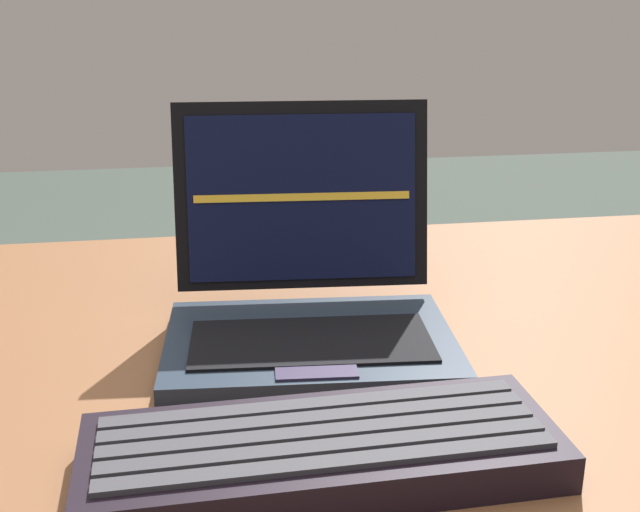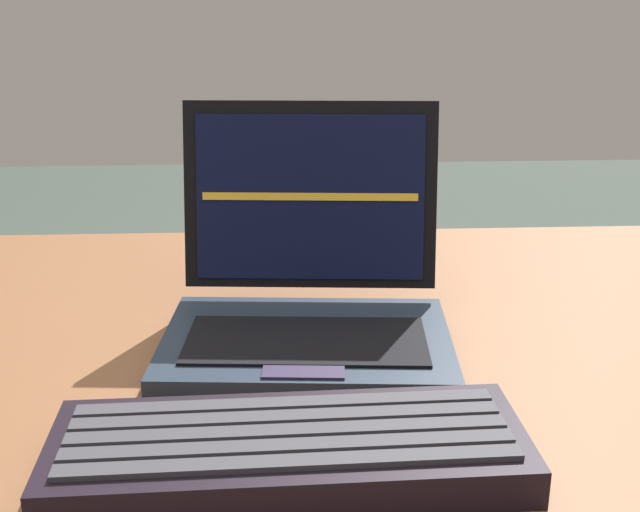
{
  "view_description": "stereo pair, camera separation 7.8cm",
  "coord_description": "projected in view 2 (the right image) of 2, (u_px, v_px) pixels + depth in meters",
  "views": [
    {
      "loc": [
        -0.15,
        -0.73,
        1.05
      ],
      "look_at": [
        -0.04,
        0.0,
        0.8
      ],
      "focal_mm": 45.6,
      "sensor_mm": 36.0,
      "label": 1
    },
    {
      "loc": [
        -0.07,
        -0.74,
        1.05
      ],
      "look_at": [
        -0.04,
        0.0,
        0.8
      ],
      "focal_mm": 45.6,
      "sensor_mm": 36.0,
      "label": 2
    }
  ],
  "objects": [
    {
      "name": "desk",
      "position": [
        356.0,
        410.0,
        0.84
      ],
      "size": [
        1.73,
        0.72,
        0.71
      ],
      "color": "brown",
      "rests_on": "ground"
    },
    {
      "name": "laptop_front",
      "position": [
        308.0,
        294.0,
        0.8
      ],
      "size": [
        0.29,
        0.25,
        0.22
      ],
      "color": "#1F2B39",
      "rests_on": "desk"
    },
    {
      "name": "external_keyboard",
      "position": [
        289.0,
        450.0,
        0.59
      ],
      "size": [
        0.35,
        0.14,
        0.03
      ],
      "color": "black",
      "rests_on": "desk"
    }
  ]
}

